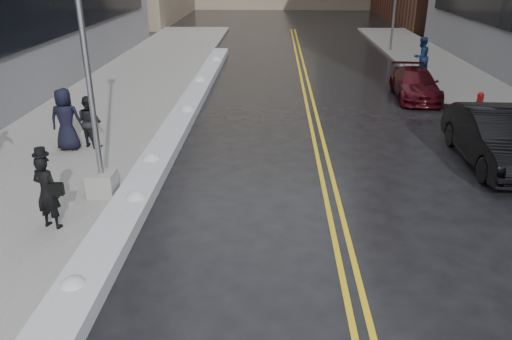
# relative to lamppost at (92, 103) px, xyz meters

# --- Properties ---
(ground) EXTENTS (160.00, 160.00, 0.00)m
(ground) POSITION_rel_lamppost_xyz_m (3.30, -2.00, -2.53)
(ground) COLOR black
(ground) RESTS_ON ground
(sidewalk_west) EXTENTS (5.50, 50.00, 0.15)m
(sidewalk_west) POSITION_rel_lamppost_xyz_m (-2.45, 8.00, -2.46)
(sidewalk_west) COLOR gray
(sidewalk_west) RESTS_ON ground
(sidewalk_east) EXTENTS (4.00, 50.00, 0.15)m
(sidewalk_east) POSITION_rel_lamppost_xyz_m (13.30, 8.00, -2.46)
(sidewalk_east) COLOR gray
(sidewalk_east) RESTS_ON ground
(lane_line_left) EXTENTS (0.12, 50.00, 0.01)m
(lane_line_left) POSITION_rel_lamppost_xyz_m (5.65, 8.00, -2.53)
(lane_line_left) COLOR gold
(lane_line_left) RESTS_ON ground
(lane_line_right) EXTENTS (0.12, 50.00, 0.01)m
(lane_line_right) POSITION_rel_lamppost_xyz_m (5.95, 8.00, -2.53)
(lane_line_right) COLOR gold
(lane_line_right) RESTS_ON ground
(snow_ridge) EXTENTS (0.90, 30.00, 0.34)m
(snow_ridge) POSITION_rel_lamppost_xyz_m (0.85, 6.00, -2.36)
(snow_ridge) COLOR silver
(snow_ridge) RESTS_ON ground
(lamppost) EXTENTS (0.65, 0.65, 7.62)m
(lamppost) POSITION_rel_lamppost_xyz_m (0.00, 0.00, 0.00)
(lamppost) COLOR gray
(lamppost) RESTS_ON sidewalk_west
(fire_hydrant) EXTENTS (0.26, 0.26, 0.73)m
(fire_hydrant) POSITION_rel_lamppost_xyz_m (12.30, 8.00, -1.98)
(fire_hydrant) COLOR maroon
(fire_hydrant) RESTS_ON sidewalk_east
(pedestrian_fedora) EXTENTS (0.71, 0.57, 1.71)m
(pedestrian_fedora) POSITION_rel_lamppost_xyz_m (-0.61, -1.66, -1.53)
(pedestrian_fedora) COLOR black
(pedestrian_fedora) RESTS_ON sidewalk_west
(pedestrian_b) EXTENTS (0.99, 0.93, 1.62)m
(pedestrian_b) POSITION_rel_lamppost_xyz_m (-1.48, 3.49, -1.57)
(pedestrian_b) COLOR black
(pedestrian_b) RESTS_ON sidewalk_west
(pedestrian_c) EXTENTS (0.98, 0.67, 1.94)m
(pedestrian_c) POSITION_rel_lamppost_xyz_m (-2.08, 3.16, -1.41)
(pedestrian_c) COLOR black
(pedestrian_c) RESTS_ON sidewalk_west
(pedestrian_east) EXTENTS (1.19, 1.13, 1.94)m
(pedestrian_east) POSITION_rel_lamppost_xyz_m (11.59, 14.16, -1.41)
(pedestrian_east) COLOR navy
(pedestrian_east) RESTS_ON sidewalk_east
(car_black) EXTENTS (1.79, 4.98, 1.63)m
(car_black) POSITION_rel_lamppost_xyz_m (10.80, 2.80, -1.72)
(car_black) COLOR black
(car_black) RESTS_ON ground
(car_maroon) EXTENTS (1.99, 4.37, 1.24)m
(car_maroon) POSITION_rel_lamppost_xyz_m (10.40, 10.39, -1.91)
(car_maroon) COLOR #36080E
(car_maroon) RESTS_ON ground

